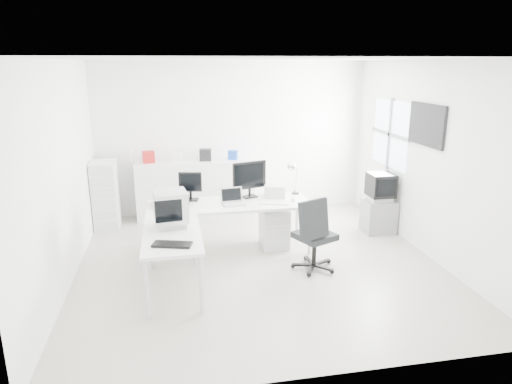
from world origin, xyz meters
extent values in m
cube|color=beige|center=(0.00, 0.00, 0.00)|extent=(5.00, 5.00, 0.01)
cube|color=white|center=(0.00, 0.00, 2.80)|extent=(5.00, 5.00, 0.01)
cube|color=white|center=(0.00, 2.50, 1.40)|extent=(5.00, 0.02, 2.80)
cube|color=white|center=(-2.50, 0.00, 1.40)|extent=(0.02, 5.00, 2.80)
cube|color=white|center=(2.50, 0.00, 1.40)|extent=(0.02, 5.00, 2.80)
cube|color=silver|center=(0.36, 0.60, 0.30)|extent=(0.40, 0.50, 0.60)
cube|color=black|center=(-1.19, 0.65, 0.84)|extent=(0.52, 0.43, 0.17)
cube|color=silver|center=(0.31, 0.40, 0.76)|extent=(0.47, 0.26, 0.02)
sphere|color=silver|center=(0.61, 0.45, 0.78)|extent=(0.07, 0.07, 0.07)
cube|color=silver|center=(0.41, 0.77, 0.84)|extent=(0.39, 0.36, 0.18)
cube|color=black|center=(-1.19, -0.95, 0.76)|extent=(0.48, 0.29, 0.03)
cube|color=gray|center=(2.22, 0.87, 0.28)|extent=(0.50, 0.41, 0.55)
cube|color=silver|center=(-0.74, 2.24, 0.53)|extent=(2.11, 0.53, 1.05)
cube|color=#A21817|center=(-1.54, 2.24, 1.15)|extent=(0.22, 0.21, 0.20)
cube|color=silver|center=(-1.04, 2.24, 1.13)|extent=(0.17, 0.15, 0.15)
cube|color=black|center=(-0.54, 2.24, 1.16)|extent=(0.23, 0.21, 0.21)
cube|color=#1843AB|center=(-0.04, 2.24, 1.14)|extent=(0.20, 0.19, 0.16)
cylinder|color=silver|center=(-1.84, 2.28, 1.16)|extent=(0.07, 0.07, 0.22)
cube|color=silver|center=(-2.28, 1.92, 0.58)|extent=(0.41, 0.49, 1.17)
camera|label=1|loc=(-1.15, -5.86, 2.76)|focal=32.00mm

